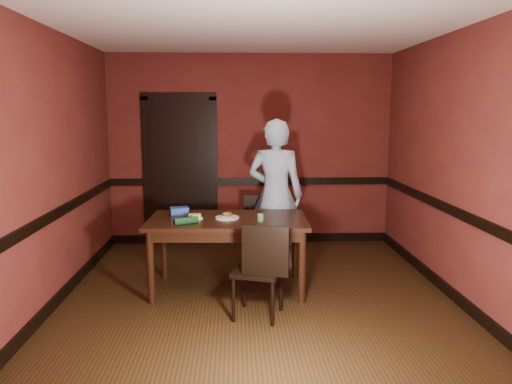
{
  "coord_description": "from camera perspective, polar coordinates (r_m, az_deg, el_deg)",
  "views": [
    {
      "loc": [
        -0.22,
        -4.87,
        1.9
      ],
      "look_at": [
        0.0,
        0.35,
        1.05
      ],
      "focal_mm": 35.0,
      "sensor_mm": 36.0,
      "label": 1
    }
  ],
  "objects": [
    {
      "name": "wrapped_veg",
      "position": [
        5.04,
        -8.01,
        -3.28
      ],
      "size": [
        0.25,
        0.17,
        0.07
      ],
      "primitive_type": "cylinder",
      "rotation": [
        0.0,
        1.57,
        0.46
      ],
      "color": "#133D1E",
      "rests_on": "dining_table"
    },
    {
      "name": "ceiling",
      "position": [
        4.94,
        0.18,
        18.57
      ],
      "size": [
        4.0,
        4.5,
        0.01
      ],
      "primitive_type": "cube",
      "color": "white",
      "rests_on": "ground"
    },
    {
      "name": "sauce_jar",
      "position": [
        5.11,
        0.52,
        -2.93
      ],
      "size": [
        0.07,
        0.07,
        0.08
      ],
      "rotation": [
        0.0,
        0.0,
        0.07
      ],
      "color": "#518743",
      "rests_on": "dining_table"
    },
    {
      "name": "wall_back",
      "position": [
        7.14,
        -0.65,
        4.81
      ],
      "size": [
        4.0,
        0.02,
        2.7
      ],
      "primitive_type": "cube",
      "color": "maroon",
      "rests_on": "ground"
    },
    {
      "name": "cheese_saucer",
      "position": [
        5.28,
        -6.99,
        -2.84
      ],
      "size": [
        0.17,
        0.17,
        0.05
      ],
      "rotation": [
        0.0,
        0.0,
        -0.38
      ],
      "color": "white",
      "rests_on": "dining_table"
    },
    {
      "name": "wall_right",
      "position": [
        5.38,
        22.0,
        2.71
      ],
      "size": [
        0.02,
        4.5,
        2.7
      ],
      "primitive_type": "cube",
      "color": "maroon",
      "rests_on": "ground"
    },
    {
      "name": "dado_back",
      "position": [
        7.18,
        -0.64,
        1.22
      ],
      "size": [
        4.0,
        0.03,
        0.1
      ],
      "primitive_type": "cube",
      "color": "black",
      "rests_on": "ground"
    },
    {
      "name": "dado_right",
      "position": [
        5.44,
        21.57,
        -2.01
      ],
      "size": [
        0.03,
        4.5,
        0.1
      ],
      "primitive_type": "cube",
      "color": "black",
      "rests_on": "ground"
    },
    {
      "name": "baseboard_right",
      "position": [
        5.65,
        21.06,
        -10.39
      ],
      "size": [
        0.03,
        4.5,
        0.12
      ],
      "primitive_type": "cube",
      "color": "black",
      "rests_on": "ground"
    },
    {
      "name": "door",
      "position": [
        7.17,
        -8.66,
        2.65
      ],
      "size": [
        1.05,
        0.07,
        2.2
      ],
      "color": "black",
      "rests_on": "ground"
    },
    {
      "name": "wall_front",
      "position": [
        2.68,
        2.38,
        -2.53
      ],
      "size": [
        4.0,
        0.02,
        2.7
      ],
      "primitive_type": "cube",
      "color": "maroon",
      "rests_on": "ground"
    },
    {
      "name": "food_tub",
      "position": [
        5.49,
        -8.74,
        -2.18
      ],
      "size": [
        0.22,
        0.17,
        0.08
      ],
      "rotation": [
        0.0,
        0.0,
        0.21
      ],
      "color": "blue",
      "rests_on": "dining_table"
    },
    {
      "name": "floor",
      "position": [
        5.23,
        0.17,
        -12.06
      ],
      "size": [
        4.0,
        4.5,
        0.01
      ],
      "primitive_type": "cube",
      "color": "black",
      "rests_on": "ground"
    },
    {
      "name": "sandwich_plate",
      "position": [
        5.27,
        -3.31,
        -2.84
      ],
      "size": [
        0.25,
        0.25,
        0.06
      ],
      "rotation": [
        0.0,
        0.0,
        0.28
      ],
      "color": "white",
      "rests_on": "dining_table"
    },
    {
      "name": "dining_table",
      "position": [
        5.37,
        -3.2,
        -7.1
      ],
      "size": [
        1.69,
        0.99,
        0.78
      ],
      "primitive_type": "cube",
      "rotation": [
        0.0,
        0.0,
        -0.03
      ],
      "color": "black",
      "rests_on": "floor"
    },
    {
      "name": "baseboard_back",
      "position": [
        7.34,
        -0.63,
        -5.29
      ],
      "size": [
        4.0,
        0.03,
        0.12
      ],
      "primitive_type": "cube",
      "color": "black",
      "rests_on": "ground"
    },
    {
      "name": "chair_near",
      "position": [
        4.66,
        0.21,
        -8.82
      ],
      "size": [
        0.53,
        0.53,
        0.91
      ],
      "primitive_type": null,
      "rotation": [
        0.0,
        0.0,
        2.84
      ],
      "color": "black",
      "rests_on": "floor"
    },
    {
      "name": "dado_left",
      "position": [
        5.27,
        -21.94,
        -2.36
      ],
      "size": [
        0.03,
        4.5,
        0.1
      ],
      "primitive_type": "cube",
      "color": "black",
      "rests_on": "ground"
    },
    {
      "name": "person",
      "position": [
        5.99,
        2.24,
        -0.32
      ],
      "size": [
        0.75,
        0.58,
        1.81
      ],
      "primitive_type": "imported",
      "rotation": [
        0.0,
        0.0,
        2.89
      ],
      "color": "#9EBDD8",
      "rests_on": "floor"
    },
    {
      "name": "wall_left",
      "position": [
        5.21,
        -22.39,
        2.49
      ],
      "size": [
        0.02,
        4.5,
        2.7
      ],
      "primitive_type": "cube",
      "color": "maroon",
      "rests_on": "ground"
    },
    {
      "name": "chair_far",
      "position": [
        6.17,
        0.56,
        -4.56
      ],
      "size": [
        0.42,
        0.42,
        0.86
      ],
      "primitive_type": null,
      "rotation": [
        0.0,
        0.0,
        -0.05
      ],
      "color": "black",
      "rests_on": "floor"
    },
    {
      "name": "baseboard_left",
      "position": [
        5.49,
        -21.41,
        -10.98
      ],
      "size": [
        0.03,
        4.5,
        0.12
      ],
      "primitive_type": "cube",
      "color": "black",
      "rests_on": "ground"
    }
  ]
}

